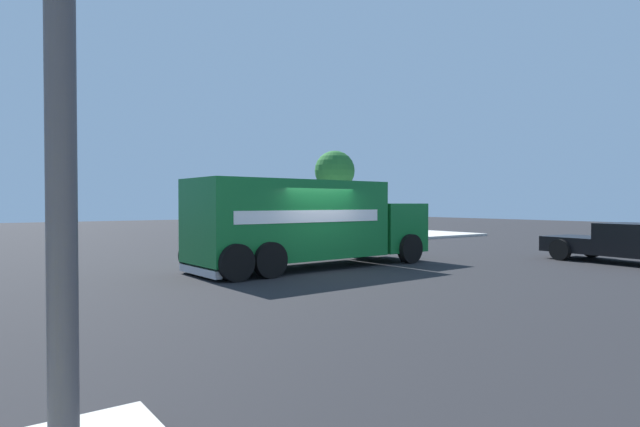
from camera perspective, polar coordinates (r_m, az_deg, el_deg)
ground_plane at (r=15.49m, az=-0.38°, el=-6.49°), size 100.00×100.00×0.00m
sidewalk_corner_near at (r=33.81m, az=4.71°, el=-2.23°), size 11.23×11.23×0.14m
delivery_truck at (r=16.37m, az=-1.33°, el=-0.97°), size 8.36×3.04×2.76m
pickup_black at (r=20.37m, az=30.93°, el=-2.76°), size 2.56×5.33×1.38m
pedestrian_near_corner at (r=36.10m, az=6.69°, el=-0.29°), size 0.53×0.24×1.77m
picket_fence_run at (r=38.01m, az=-0.58°, el=-1.02°), size 6.22×0.05×0.95m
shade_tree_near at (r=38.22m, az=1.65°, el=4.73°), size 2.99×2.99×5.84m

